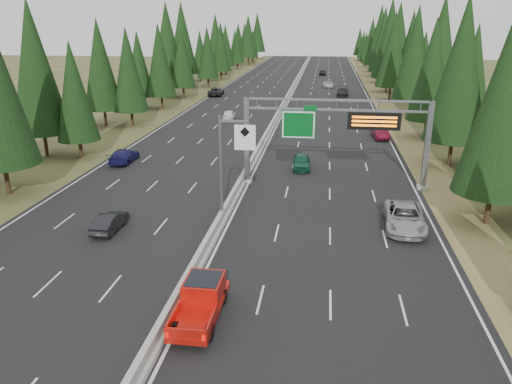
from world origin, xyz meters
TOP-DOWN VIEW (x-y plane):
  - road at (0.00, 80.00)m, footprint 32.00×260.00m
  - shoulder_right at (17.80, 80.00)m, footprint 3.60×260.00m
  - shoulder_left at (-17.80, 80.00)m, footprint 3.60×260.00m
  - median_barrier at (0.00, 80.00)m, footprint 0.70×260.00m
  - sign_gantry at (8.92, 34.88)m, footprint 16.75×0.98m
  - hov_sign_pole at (0.58, 24.97)m, footprint 2.80×0.50m
  - tree_row_right at (21.99, 68.47)m, footprint 12.03×243.66m
  - tree_row_left at (-22.01, 71.03)m, footprint 12.08×244.26m
  - silver_minivan at (13.30, 25.62)m, footprint 3.14×6.20m
  - red_pickup at (1.50, 12.71)m, footprint 1.98×5.55m
  - car_ahead_green at (5.14, 40.00)m, footprint 1.95×4.38m
  - car_ahead_dkred at (14.42, 55.27)m, footprint 1.94×4.97m
  - car_ahead_dkgrey at (10.65, 93.02)m, footprint 2.49×5.61m
  - car_ahead_white at (7.76, 106.13)m, footprint 2.35×4.81m
  - car_ahead_far at (6.20, 132.72)m, footprint 1.93×4.54m
  - car_onc_near at (-7.60, 22.31)m, footprint 1.39×3.98m
  - car_onc_blue at (-13.61, 39.80)m, footprint 2.08×4.96m
  - car_onc_white at (-7.11, 65.21)m, footprint 1.94×4.29m
  - car_onc_far at (-14.50, 90.06)m, footprint 3.07×6.01m

SIDE VIEW (x-z plane):
  - shoulder_right at x=17.80m, z-range 0.00..0.06m
  - shoulder_left at x=-17.80m, z-range 0.00..0.06m
  - road at x=0.00m, z-range 0.00..0.08m
  - median_barrier at x=0.00m, z-range -0.01..0.84m
  - car_onc_near at x=-7.60m, z-range 0.08..1.39m
  - car_ahead_white at x=7.76m, z-range 0.08..1.40m
  - car_onc_blue at x=-13.61m, z-range 0.08..1.51m
  - car_onc_white at x=-7.11m, z-range 0.08..1.51m
  - car_ahead_green at x=5.14m, z-range 0.08..1.54m
  - car_ahead_far at x=6.20m, z-range 0.08..1.61m
  - car_ahead_dkgrey at x=10.65m, z-range 0.08..1.68m
  - car_ahead_dkred at x=14.42m, z-range 0.08..1.69m
  - car_onc_far at x=-14.50m, z-range 0.08..1.71m
  - silver_minivan at x=13.30m, z-range 0.08..1.76m
  - red_pickup at x=1.50m, z-range 0.18..1.98m
  - hov_sign_pole at x=0.58m, z-range 0.72..8.72m
  - sign_gantry at x=8.92m, z-range 1.37..9.17m
  - tree_row_left at x=-22.01m, z-range -0.39..18.02m
  - tree_row_right at x=21.99m, z-range 0.04..18.89m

